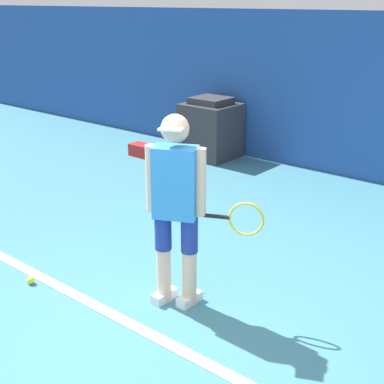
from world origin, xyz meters
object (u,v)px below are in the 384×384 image
object	(u,v)px
tennis_ball	(31,280)
tennis_player	(177,204)
covered_chair	(210,129)
equipment_bag	(150,152)

from	to	relation	value
tennis_ball	tennis_player	bearing A→B (deg)	26.90
tennis_player	tennis_ball	size ratio (longest dim) A/B	23.57
tennis_ball	covered_chair	world-z (taller)	covered_chair
covered_chair	equipment_bag	xyz separation A→B (m)	(-0.69, -0.68, -0.36)
tennis_ball	covered_chair	distance (m)	4.48
covered_chair	equipment_bag	bearing A→B (deg)	-135.26
equipment_bag	covered_chair	bearing A→B (deg)	44.74
tennis_player	covered_chair	distance (m)	4.44
covered_chair	tennis_ball	bearing A→B (deg)	-73.30
tennis_ball	equipment_bag	world-z (taller)	equipment_bag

